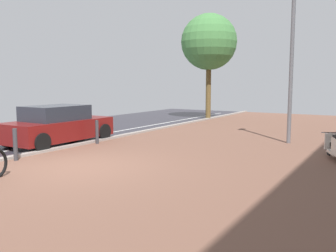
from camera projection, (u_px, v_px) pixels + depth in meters
The scene contains 6 objects.
ground at pixel (119, 175), 8.85m from camera, with size 21.00×40.00×0.13m.
parked_car_near at pixel (58, 126), 13.24m from camera, with size 1.89×4.01×1.39m.
lamp_post at pixel (292, 58), 13.02m from camera, with size 0.20×0.52×5.53m.
street_tree at pixel (209, 42), 21.72m from camera, with size 3.33×3.33×6.30m.
bollard_near at pixel (15, 145), 10.32m from camera, with size 0.12×0.12×0.92m.
bollard_far at pixel (97, 132), 13.19m from camera, with size 0.12×0.12×0.86m.
Camera 1 is at (6.95, -6.77, 2.20)m, focal length 38.97 mm.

